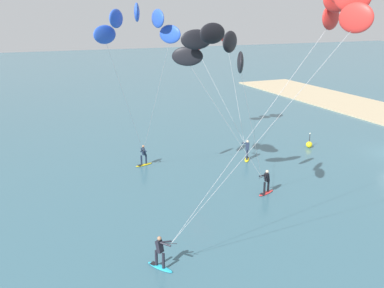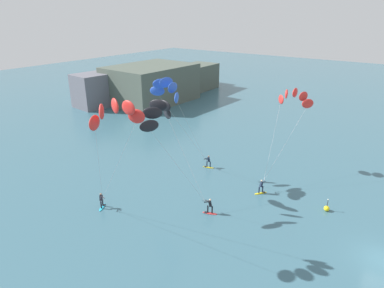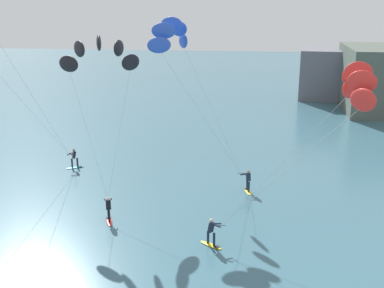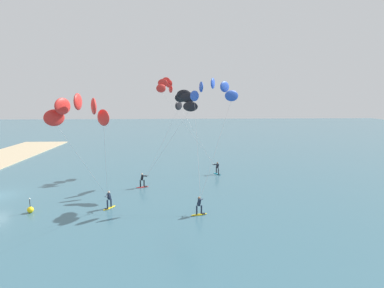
# 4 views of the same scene
# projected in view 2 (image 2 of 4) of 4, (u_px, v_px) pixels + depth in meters

# --- Properties ---
(ground_plane) EXTENTS (240.00, 240.00, 0.00)m
(ground_plane) POSITION_uv_depth(u_px,v_px,m) (384.00, 262.00, 26.85)
(ground_plane) COLOR #386070
(kitesurfer_nearshore) EXTENTS (5.36, 7.20, 11.20)m
(kitesurfer_nearshore) POSITION_uv_depth(u_px,v_px,m) (161.00, 116.00, 31.17)
(kitesurfer_nearshore) COLOR red
(kitesurfer_nearshore) RESTS_ON ground
(kitesurfer_mid_water) EXTENTS (7.54, 5.24, 12.27)m
(kitesurfer_mid_water) POSITION_uv_depth(u_px,v_px,m) (168.00, 92.00, 35.89)
(kitesurfer_mid_water) COLOR yellow
(kitesurfer_mid_water) RESTS_ON ground
(kitesurfer_far_out) EXTENTS (8.60, 4.41, 10.54)m
(kitesurfer_far_out) POSITION_uv_depth(u_px,v_px,m) (293.00, 102.00, 38.61)
(kitesurfer_far_out) COLOR yellow
(kitesurfer_far_out) RESTS_ON ground
(kitesurfer_downwind) EXTENTS (5.88, 8.75, 13.08)m
(kitesurfer_downwind) POSITION_uv_depth(u_px,v_px,m) (114.00, 119.00, 24.29)
(kitesurfer_downwind) COLOR #23ADD1
(kitesurfer_downwind) RESTS_ON ground
(marker_buoy) EXTENTS (0.56, 0.56, 1.38)m
(marker_buoy) POSITION_uv_depth(u_px,v_px,m) (327.00, 208.00, 33.59)
(marker_buoy) COLOR yellow
(marker_buoy) RESTS_ON ground
(distant_headland) EXTENTS (38.54, 17.15, 7.84)m
(distant_headland) POSITION_uv_depth(u_px,v_px,m) (158.00, 82.00, 78.13)
(distant_headland) COLOR slate
(distant_headland) RESTS_ON ground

